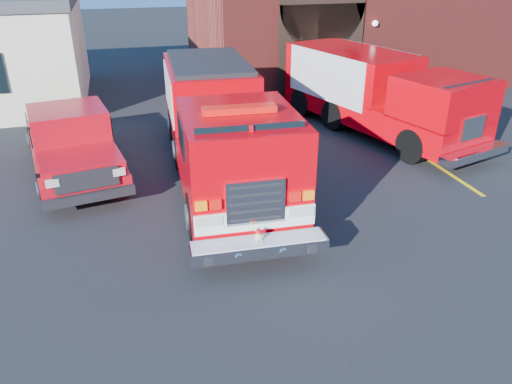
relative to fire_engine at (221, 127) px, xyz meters
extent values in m
plane|color=black|center=(-0.02, -2.57, -1.52)|extent=(100.00, 100.00, 0.00)
cube|color=yellow|center=(6.48, -1.57, -1.51)|extent=(0.12, 3.00, 0.01)
cube|color=yellow|center=(6.48, 1.43, -1.51)|extent=(0.12, 3.00, 0.01)
cube|color=yellow|center=(6.48, 4.43, -1.51)|extent=(0.12, 3.00, 0.01)
cube|color=black|center=(5.48, 6.41, 0.48)|extent=(3.60, 0.12, 4.00)
cylinder|color=black|center=(5.48, 6.41, 2.48)|extent=(3.60, 0.12, 3.60)
cylinder|color=black|center=(-1.25, -3.13, -0.97)|extent=(0.40, 1.11, 1.09)
cylinder|color=black|center=(0.93, -3.23, -0.97)|extent=(0.40, 1.11, 1.09)
cube|color=#CE000A|center=(0.00, 0.00, -0.67)|extent=(2.92, 9.05, 0.89)
cube|color=#CE000A|center=(0.11, 2.28, 0.47)|extent=(2.70, 4.49, 1.59)
cube|color=#CE000A|center=(-0.14, -2.88, 0.52)|extent=(2.64, 3.30, 1.49)
cube|color=black|center=(-0.20, -4.12, 0.92)|extent=(2.19, 0.19, 0.93)
cube|color=red|center=(-0.14, -2.88, 1.34)|extent=(1.60, 0.42, 0.14)
cube|color=white|center=(-0.22, -4.49, -0.47)|extent=(2.48, 0.18, 0.44)
cube|color=silver|center=(-0.22, -4.50, -0.08)|extent=(1.19, 0.12, 0.93)
cube|color=silver|center=(-0.24, -4.77, -0.94)|extent=(2.81, 0.68, 0.28)
cube|color=#B7B7BF|center=(-1.14, 2.34, 0.47)|extent=(0.22, 3.57, 1.29)
cube|color=#B7B7BF|center=(1.36, 2.22, 0.47)|extent=(0.22, 3.57, 1.29)
sphere|color=tan|center=(-0.24, -4.77, -0.72)|extent=(0.16, 0.16, 0.15)
sphere|color=tan|center=(-0.24, -4.77, -0.61)|extent=(0.13, 0.13, 0.12)
sphere|color=tan|center=(-0.28, -4.76, -0.57)|extent=(0.05, 0.05, 0.05)
sphere|color=tan|center=(-0.19, -4.76, -0.57)|extent=(0.05, 0.05, 0.05)
ellipsoid|color=red|center=(-0.24, -4.77, -0.57)|extent=(0.13, 0.13, 0.07)
cylinder|color=red|center=(-0.24, -4.78, -0.59)|extent=(0.15, 0.15, 0.01)
cylinder|color=black|center=(-4.69, -0.50, -1.09)|extent=(0.45, 0.90, 0.86)
cylinder|color=black|center=(-2.82, -0.17, -1.09)|extent=(0.45, 0.90, 0.86)
cube|color=#B20915|center=(-4.11, 1.63, -0.92)|extent=(3.18, 6.23, 0.49)
cube|color=#B20915|center=(-3.74, -0.44, -0.49)|extent=(2.24, 1.95, 0.38)
cube|color=#B20915|center=(-4.06, 1.31, -0.06)|extent=(2.30, 2.27, 1.08)
cube|color=#B20915|center=(-4.42, 3.33, -0.49)|extent=(2.36, 2.58, 0.59)
cube|color=black|center=(-3.57, -1.38, -1.03)|extent=(2.20, 0.54, 0.24)
cylinder|color=black|center=(5.82, -0.44, -0.98)|extent=(0.63, 1.12, 1.07)
cylinder|color=black|center=(7.88, 0.16, -0.98)|extent=(0.63, 1.12, 1.07)
cube|color=#CE000A|center=(6.09, 2.48, -0.69)|extent=(4.51, 8.16, 0.88)
cube|color=#CE000A|center=(5.68, 3.88, 0.43)|extent=(3.70, 5.35, 1.46)
cube|color=#CE000A|center=(6.85, -0.14, 0.33)|extent=(2.99, 2.92, 1.27)
cube|color=#B7B7BF|center=(4.50, 3.53, 0.33)|extent=(1.18, 3.94, 1.65)
cube|color=#B7B7BF|center=(6.86, 4.22, 0.33)|extent=(1.18, 3.94, 1.65)
cube|color=silver|center=(7.25, -1.50, -0.98)|extent=(2.65, 1.16, 0.24)
camera|label=1|loc=(-2.52, -12.93, 4.43)|focal=35.00mm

